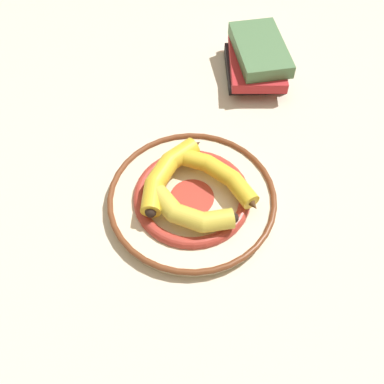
{
  "coord_description": "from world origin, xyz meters",
  "views": [
    {
      "loc": [
        -0.28,
        0.45,
        0.75
      ],
      "look_at": [
        -0.02,
        0.03,
        0.04
      ],
      "focal_mm": 42.0,
      "sensor_mm": 36.0,
      "label": 1
    }
  ],
  "objects_px": {
    "banana_b": "(189,213)",
    "decorative_bowl": "(192,198)",
    "banana_c": "(219,174)",
    "book_stack": "(257,59)",
    "banana_a": "(167,173)"
  },
  "relations": [
    {
      "from": "banana_b",
      "to": "decorative_bowl",
      "type": "bearing_deg",
      "value": 105.55
    },
    {
      "from": "banana_c",
      "to": "book_stack",
      "type": "bearing_deg",
      "value": -67.19
    },
    {
      "from": "decorative_bowl",
      "to": "banana_b",
      "type": "distance_m",
      "value": 0.07
    },
    {
      "from": "decorative_bowl",
      "to": "banana_b",
      "type": "xyz_separation_m",
      "value": [
        -0.03,
        0.05,
        0.04
      ]
    },
    {
      "from": "banana_b",
      "to": "banana_c",
      "type": "bearing_deg",
      "value": 78.54
    },
    {
      "from": "banana_a",
      "to": "banana_b",
      "type": "relative_size",
      "value": 1.14
    },
    {
      "from": "decorative_bowl",
      "to": "banana_b",
      "type": "bearing_deg",
      "value": 115.63
    },
    {
      "from": "banana_b",
      "to": "banana_c",
      "type": "distance_m",
      "value": 0.11
    },
    {
      "from": "decorative_bowl",
      "to": "banana_b",
      "type": "relative_size",
      "value": 1.82
    },
    {
      "from": "banana_a",
      "to": "banana_c",
      "type": "height_order",
      "value": "banana_a"
    },
    {
      "from": "banana_a",
      "to": "banana_c",
      "type": "xyz_separation_m",
      "value": [
        -0.09,
        -0.05,
        -0.0
      ]
    },
    {
      "from": "decorative_bowl",
      "to": "banana_a",
      "type": "distance_m",
      "value": 0.07
    },
    {
      "from": "banana_a",
      "to": "book_stack",
      "type": "relative_size",
      "value": 0.86
    },
    {
      "from": "banana_a",
      "to": "banana_c",
      "type": "relative_size",
      "value": 0.99
    },
    {
      "from": "banana_b",
      "to": "book_stack",
      "type": "relative_size",
      "value": 0.76
    }
  ]
}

